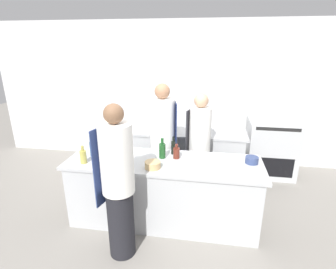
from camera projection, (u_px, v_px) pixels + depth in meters
The scene contains 16 objects.
ground_plane at pixel (164, 218), 3.73m from camera, with size 16.00×16.00×0.00m, color gray.
wall_back at pixel (182, 94), 5.26m from camera, with size 8.00×0.06×2.80m.
prep_counter at pixel (164, 191), 3.59m from camera, with size 2.57×0.82×0.89m.
pass_counter at pixel (178, 155), 4.76m from camera, with size 2.36×0.58×0.89m.
oven_range at pixel (270, 148), 4.89m from camera, with size 0.86×0.74×1.03m.
chef_at_prep_near at pixel (118, 185), 2.84m from camera, with size 0.40×0.39×1.80m.
chef_at_stove at pixel (163, 142), 4.04m from camera, with size 0.42×0.41×1.82m.
chef_at_pass_far at pixel (199, 146), 4.08m from camera, with size 0.38×0.36×1.67m.
bottle_olive_oil at pixel (83, 156), 3.35m from camera, with size 0.08×0.08×0.24m.
bottle_vinegar at pixel (93, 148), 3.58m from camera, with size 0.09×0.09×0.27m.
bottle_wine at pixel (176, 153), 3.50m from camera, with size 0.09×0.09×0.20m.
bottle_cooking_oil at pixel (162, 150), 3.50m from camera, with size 0.09×0.09×0.28m.
bottle_sauce at pixel (173, 147), 3.63m from camera, with size 0.06×0.06×0.25m.
bowl_mixing_large at pixel (153, 165), 3.23m from camera, with size 0.20×0.20×0.09m.
bowl_prep_small at pixel (252, 160), 3.37m from camera, with size 0.17×0.17×0.08m.
cup at pixel (94, 147), 3.78m from camera, with size 0.09×0.09×0.10m.
Camera 1 is at (0.56, -3.09, 2.35)m, focal length 28.00 mm.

